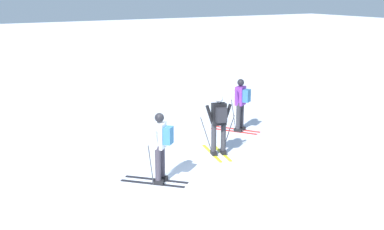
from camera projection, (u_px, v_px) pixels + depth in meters
The scene contains 5 objects.
ground_plane at pixel (195, 187), 12.00m from camera, with size 120.00×120.00×0.00m, color silver.
far_snow_ridge at pixel (18, 62), 26.95m from camera, with size 80.00×8.09×1.50m, color silver.
skier_purple at pixel (241, 102), 16.44m from camera, with size 1.16×1.55×1.71m.
skier_black at pixel (219, 122), 14.07m from camera, with size 0.98×1.64×1.71m.
skier_white at pixel (161, 144), 12.04m from camera, with size 1.37×1.42×1.71m.
Camera 1 is at (-5.77, -9.66, 4.52)m, focal length 48.24 mm.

